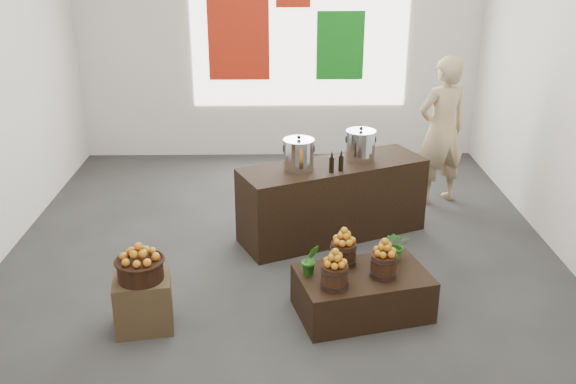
{
  "coord_description": "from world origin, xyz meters",
  "views": [
    {
      "loc": [
        -0.04,
        -6.11,
        3.27
      ],
      "look_at": [
        0.06,
        -0.4,
        0.94
      ],
      "focal_mm": 40.0,
      "sensor_mm": 36.0,
      "label": 1
    }
  ],
  "objects_px": {
    "wicker_basket": "(140,270)",
    "counter": "(333,200)",
    "display_table": "(362,293)",
    "crate": "(144,303)",
    "stock_pot_center": "(360,146)",
    "shopper": "(441,131)",
    "stock_pot_left": "(299,156)"
  },
  "relations": [
    {
      "from": "crate",
      "to": "shopper",
      "type": "distance_m",
      "value": 4.37
    },
    {
      "from": "crate",
      "to": "stock_pot_center",
      "type": "xyz_separation_m",
      "value": [
        2.12,
        1.99,
        0.79
      ]
    },
    {
      "from": "counter",
      "to": "shopper",
      "type": "bearing_deg",
      "value": 10.55
    },
    {
      "from": "counter",
      "to": "shopper",
      "type": "relative_size",
      "value": 1.12
    },
    {
      "from": "wicker_basket",
      "to": "display_table",
      "type": "height_order",
      "value": "wicker_basket"
    },
    {
      "from": "crate",
      "to": "shopper",
      "type": "height_order",
      "value": "shopper"
    },
    {
      "from": "wicker_basket",
      "to": "display_table",
      "type": "relative_size",
      "value": 0.34
    },
    {
      "from": "crate",
      "to": "counter",
      "type": "relative_size",
      "value": 0.23
    },
    {
      "from": "stock_pot_center",
      "to": "shopper",
      "type": "height_order",
      "value": "shopper"
    },
    {
      "from": "stock_pot_left",
      "to": "wicker_basket",
      "type": "bearing_deg",
      "value": -130.22
    },
    {
      "from": "shopper",
      "to": "wicker_basket",
      "type": "bearing_deg",
      "value": 21.49
    },
    {
      "from": "wicker_basket",
      "to": "display_table",
      "type": "bearing_deg",
      "value": 6.08
    },
    {
      "from": "wicker_basket",
      "to": "stock_pot_left",
      "type": "relative_size",
      "value": 1.2
    },
    {
      "from": "display_table",
      "to": "stock_pot_center",
      "type": "xyz_separation_m",
      "value": [
        0.17,
        1.78,
        0.83
      ]
    },
    {
      "from": "display_table",
      "to": "shopper",
      "type": "height_order",
      "value": "shopper"
    },
    {
      "from": "display_table",
      "to": "counter",
      "type": "distance_m",
      "value": 1.66
    },
    {
      "from": "shopper",
      "to": "stock_pot_left",
      "type": "bearing_deg",
      "value": 12.79
    },
    {
      "from": "crate",
      "to": "display_table",
      "type": "height_order",
      "value": "crate"
    },
    {
      "from": "crate",
      "to": "stock_pot_left",
      "type": "relative_size",
      "value": 1.5
    },
    {
      "from": "display_table",
      "to": "stock_pot_left",
      "type": "relative_size",
      "value": 3.57
    },
    {
      "from": "display_table",
      "to": "shopper",
      "type": "distance_m",
      "value": 3.02
    },
    {
      "from": "crate",
      "to": "stock_pot_center",
      "type": "relative_size",
      "value": 1.5
    },
    {
      "from": "wicker_basket",
      "to": "shopper",
      "type": "relative_size",
      "value": 0.21
    },
    {
      "from": "counter",
      "to": "stock_pot_left",
      "type": "xyz_separation_m",
      "value": [
        -0.4,
        -0.18,
        0.6
      ]
    },
    {
      "from": "counter",
      "to": "shopper",
      "type": "xyz_separation_m",
      "value": [
        1.44,
        0.99,
        0.51
      ]
    },
    {
      "from": "wicker_basket",
      "to": "counter",
      "type": "height_order",
      "value": "counter"
    },
    {
      "from": "wicker_basket",
      "to": "counter",
      "type": "bearing_deg",
      "value": 45.6
    },
    {
      "from": "crate",
      "to": "shopper",
      "type": "bearing_deg",
      "value": 41.15
    },
    {
      "from": "counter",
      "to": "shopper",
      "type": "distance_m",
      "value": 1.82
    },
    {
      "from": "wicker_basket",
      "to": "counter",
      "type": "distance_m",
      "value": 2.59
    },
    {
      "from": "display_table",
      "to": "counter",
      "type": "height_order",
      "value": "counter"
    },
    {
      "from": "stock_pot_center",
      "to": "display_table",
      "type": "bearing_deg",
      "value": -95.31
    }
  ]
}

